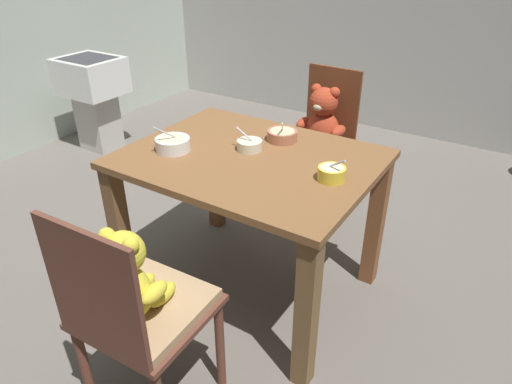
% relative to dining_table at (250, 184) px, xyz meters
% --- Properties ---
extents(ground_plane, '(5.20, 5.20, 0.04)m').
position_rel_dining_table_xyz_m(ground_plane, '(0.00, 0.00, -0.62)').
color(ground_plane, '#665F58').
extents(dining_table, '(1.10, 0.85, 0.74)m').
position_rel_dining_table_xyz_m(dining_table, '(0.00, 0.00, 0.00)').
color(dining_table, brown).
rests_on(dining_table, ground_plane).
extents(teddy_chair_near_front, '(0.43, 0.42, 0.92)m').
position_rel_dining_table_xyz_m(teddy_chair_near_front, '(0.06, -0.80, -0.05)').
color(teddy_chair_near_front, brown).
rests_on(teddy_chair_near_front, ground_plane).
extents(teddy_chair_far_center, '(0.38, 0.38, 0.94)m').
position_rel_dining_table_xyz_m(teddy_chair_far_center, '(-0.02, 0.80, -0.02)').
color(teddy_chair_far_center, brown).
rests_on(teddy_chair_far_center, ground_plane).
extents(porridge_bowl_cream_center, '(0.12, 0.12, 0.10)m').
position_rel_dining_table_xyz_m(porridge_bowl_cream_center, '(-0.04, 0.06, 0.17)').
color(porridge_bowl_cream_center, beige).
rests_on(porridge_bowl_cream_center, dining_table).
extents(porridge_bowl_white_near_left, '(0.16, 0.16, 0.14)m').
position_rel_dining_table_xyz_m(porridge_bowl_white_near_left, '(-0.33, -0.14, 0.17)').
color(porridge_bowl_white_near_left, white).
rests_on(porridge_bowl_white_near_left, dining_table).
extents(porridge_bowl_yellow_near_right, '(0.12, 0.11, 0.11)m').
position_rel_dining_table_xyz_m(porridge_bowl_yellow_near_right, '(0.40, -0.01, 0.17)').
color(porridge_bowl_yellow_near_right, yellow).
rests_on(porridge_bowl_yellow_near_right, dining_table).
extents(porridge_bowl_terracotta_far_center, '(0.15, 0.15, 0.12)m').
position_rel_dining_table_xyz_m(porridge_bowl_terracotta_far_center, '(0.03, 0.23, 0.17)').
color(porridge_bowl_terracotta_far_center, '#B06A4D').
rests_on(porridge_bowl_terracotta_far_center, dining_table).
extents(sink_basin, '(0.48, 0.41, 0.76)m').
position_rel_dining_table_xyz_m(sink_basin, '(-2.05, 0.81, -0.10)').
color(sink_basin, '#B7B2A8').
rests_on(sink_basin, ground_plane).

